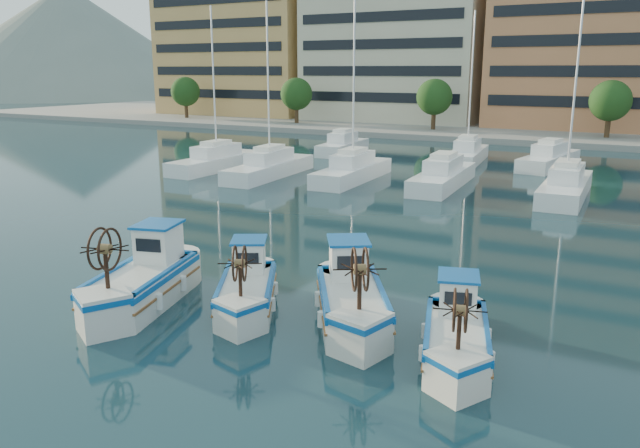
{
  "coord_description": "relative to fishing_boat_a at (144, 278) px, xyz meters",
  "views": [
    {
      "loc": [
        9.13,
        -14.84,
        7.18
      ],
      "look_at": [
        -1.92,
        5.17,
        1.5
      ],
      "focal_mm": 35.0,
      "sensor_mm": 36.0,
      "label": 1
    }
  ],
  "objects": [
    {
      "name": "fishing_boat_a",
      "position": [
        0.0,
        0.0,
        0.0
      ],
      "size": [
        3.12,
        4.88,
        2.96
      ],
      "rotation": [
        0.0,
        0.0,
        0.29
      ],
      "color": "silver",
      "rests_on": "ground"
    },
    {
      "name": "hill_west",
      "position": [
        -135.32,
        111.27,
        -0.81
      ],
      "size": [
        180.0,
        180.0,
        60.0
      ],
      "primitive_type": "cone",
      "color": "slate",
      "rests_on": "ground"
    },
    {
      "name": "fishing_boat_d",
      "position": [
        9.74,
        1.0,
        -0.14
      ],
      "size": [
        2.63,
        4.03,
        2.44
      ],
      "rotation": [
        0.0,
        0.0,
        0.3
      ],
      "color": "silver",
      "rests_on": "ground"
    },
    {
      "name": "ground",
      "position": [
        4.68,
        1.27,
        -0.81
      ],
      "size": [
        300.0,
        300.0,
        0.0
      ],
      "primitive_type": "plane",
      "color": "#193842",
      "rests_on": "ground"
    },
    {
      "name": "yacht_marina",
      "position": [
        1.84,
        29.05,
        -0.29
      ],
      "size": [
        41.15,
        24.08,
        11.5
      ],
      "color": "white",
      "rests_on": "ground"
    },
    {
      "name": "fishing_boat_b",
      "position": [
        3.06,
        1.24,
        -0.13
      ],
      "size": [
        3.27,
        4.08,
        2.47
      ],
      "rotation": [
        0.0,
        0.0,
        0.52
      ],
      "color": "silver",
      "rests_on": "ground"
    },
    {
      "name": "fishing_boat_c",
      "position": [
        6.36,
        1.82,
        -0.04
      ],
      "size": [
        3.81,
        4.59,
        2.8
      ],
      "rotation": [
        0.0,
        0.0,
        0.56
      ],
      "color": "silver",
      "rests_on": "ground"
    }
  ]
}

